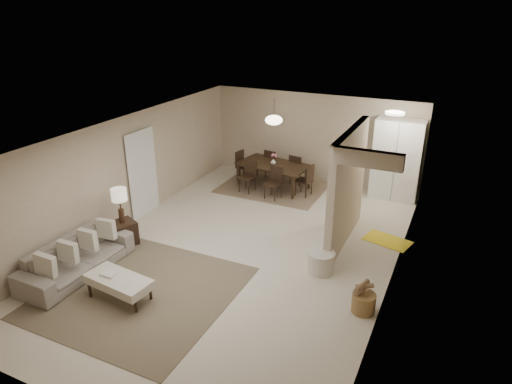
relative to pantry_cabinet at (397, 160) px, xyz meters
The scene contains 22 objects.
floor 4.88m from the pantry_cabinet, 119.52° to the right, with size 9.00×9.00×0.00m, color beige.
ceiling 4.98m from the pantry_cabinet, 119.52° to the right, with size 9.00×9.00×0.00m, color white.
back_wall 2.38m from the pantry_cabinet, behind, with size 6.00×6.00×0.00m, color tan.
left_wall 6.77m from the pantry_cabinet, 142.20° to the right, with size 9.00×9.00×0.00m, color tan.
right_wall 4.21m from the pantry_cabinet, 81.10° to the right, with size 9.00×9.00×0.00m, color tan.
partition 2.96m from the pantry_cabinet, 100.74° to the right, with size 0.15×2.50×2.50m, color tan.
doorway 6.40m from the pantry_cabinet, 146.29° to the right, with size 0.04×0.90×2.04m, color black.
pantry_cabinet is the anchor object (origin of this frame).
flush_light 1.70m from the pantry_cabinet, 93.01° to the right, with size 0.44×0.44×0.05m, color white.
living_rug 7.18m from the pantry_cabinet, 117.87° to the right, with size 3.20×3.20×0.01m, color brown.
sofa 7.94m from the pantry_cabinet, 127.39° to the right, with size 0.88×2.26×0.66m, color gray.
ottoman_bench 7.50m from the pantry_cabinet, 118.15° to the right, with size 1.25×0.68×0.43m.
side_table 6.95m from the pantry_cabinet, 133.48° to the right, with size 0.47×0.47×0.52m, color black.
table_lamp 6.90m from the pantry_cabinet, 133.48° to the right, with size 0.32×0.32×0.76m.
round_pouf 4.38m from the pantry_cabinet, 98.37° to the right, with size 0.53×0.53×0.41m, color beige.
wicker_basket 5.23m from the pantry_cabinet, 85.55° to the right, with size 0.40×0.40×0.34m, color brown.
dining_rug 3.39m from the pantry_cabinet, 167.43° to the right, with size 2.80×2.10×0.01m, color brown.
dining_table 3.30m from the pantry_cabinet, 167.43° to the right, with size 1.95×1.09×0.68m, color black.
dining_chairs 3.28m from the pantry_cabinet, 167.43° to the right, with size 2.36×1.86×0.87m.
vase 3.24m from the pantry_cabinet, 167.43° to the right, with size 0.15×0.15×0.15m, color white.
yellow_mat 2.70m from the pantry_cabinet, 82.50° to the right, with size 0.96×0.59×0.01m, color yellow.
pendant_light 3.34m from the pantry_cabinet, 167.43° to the right, with size 0.46×0.46×0.71m.
Camera 1 is at (3.80, -7.44, 4.81)m, focal length 32.00 mm.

